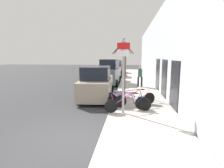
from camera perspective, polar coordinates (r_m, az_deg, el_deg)
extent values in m
plane|color=#333335|center=(16.81, -0.95, -0.51)|extent=(80.00, 80.00, 0.00)
cube|color=#ADA89E|center=(19.47, 7.66, 0.95)|extent=(3.20, 32.00, 0.15)
cube|color=#B2B7C1|center=(19.42, 13.11, 10.17)|extent=(0.20, 32.00, 6.50)
cube|color=black|center=(9.42, 19.69, -0.23)|extent=(0.03, 1.66, 2.43)
cube|color=black|center=(12.11, 16.60, 1.89)|extent=(0.03, 1.66, 2.43)
cube|color=black|center=(14.82, 14.63, 3.23)|extent=(0.03, 1.66, 2.43)
cylinder|color=#939399|center=(8.01, 3.71, 2.21)|extent=(0.11, 0.11, 3.39)
cube|color=red|center=(7.90, 3.80, 12.31)|extent=(0.57, 0.02, 0.29)
cube|color=white|center=(7.89, 3.77, 9.90)|extent=(0.49, 0.02, 0.25)
cylinder|color=black|center=(8.25, -0.21, -7.23)|extent=(0.62, 0.33, 0.67)
cylinder|color=black|center=(8.92, 9.47, -6.10)|extent=(0.62, 0.33, 0.67)
cylinder|color=#8C1E72|center=(8.39, 3.62, -4.76)|extent=(0.82, 0.44, 0.55)
cylinder|color=#8C1E72|center=(8.37, 4.14, -3.15)|extent=(0.94, 0.50, 0.09)
cylinder|color=#8C1E72|center=(8.62, 6.77, -4.61)|extent=(0.19, 0.12, 0.48)
cylinder|color=#8C1E72|center=(8.78, 7.89, -6.14)|extent=(0.51, 0.28, 0.08)
cylinder|color=#8C1E72|center=(8.75, 8.39, -4.60)|extent=(0.39, 0.22, 0.54)
cylinder|color=#8C1E72|center=(8.20, 0.31, -5.25)|extent=(0.18, 0.11, 0.58)
cube|color=black|center=(8.60, 7.27, -2.91)|extent=(0.21, 0.16, 0.04)
cylinder|color=#99999E|center=(8.16, 0.84, -3.26)|extent=(0.22, 0.40, 0.02)
cylinder|color=black|center=(9.27, 0.36, -5.51)|extent=(0.61, 0.23, 0.63)
cylinder|color=black|center=(8.75, 10.63, -6.56)|extent=(0.61, 0.23, 0.63)
cylinder|color=#1E4799|center=(8.97, 4.09, -4.10)|extent=(0.91, 0.33, 0.52)
cylinder|color=#1E4799|center=(8.90, 4.62, -2.77)|extent=(1.06, 0.38, 0.08)
cylinder|color=#1E4799|center=(8.81, 7.46, -4.57)|extent=(0.20, 0.10, 0.46)
cylinder|color=#1E4799|center=(8.81, 8.75, -6.23)|extent=(0.57, 0.22, 0.08)
cylinder|color=#1E4799|center=(8.74, 9.32, -4.88)|extent=(0.43, 0.17, 0.51)
cylinder|color=#1E4799|center=(9.18, 0.85, -3.94)|extent=(0.20, 0.09, 0.55)
cube|color=black|center=(8.73, 8.02, -3.08)|extent=(0.22, 0.14, 0.04)
cylinder|color=#99999E|center=(9.09, 1.35, -2.33)|extent=(0.16, 0.43, 0.02)
cylinder|color=black|center=(9.10, 2.79, -5.68)|extent=(0.61, 0.33, 0.67)
cylinder|color=black|center=(9.92, 12.11, -4.64)|extent=(0.61, 0.33, 0.67)
cylinder|color=red|center=(9.31, 6.51, -3.44)|extent=(0.89, 0.47, 0.55)
cylinder|color=red|center=(9.30, 7.01, -1.99)|extent=(1.03, 0.54, 0.09)
cylinder|color=red|center=(9.58, 9.53, -3.30)|extent=(0.20, 0.13, 0.48)
cylinder|color=red|center=(9.75, 10.60, -4.68)|extent=(0.56, 0.30, 0.08)
cylinder|color=red|center=(9.74, 11.08, -3.29)|extent=(0.42, 0.23, 0.54)
cylinder|color=red|center=(9.07, 3.31, -3.89)|extent=(0.20, 0.12, 0.58)
cube|color=black|center=(9.58, 10.02, -1.77)|extent=(0.21, 0.16, 0.04)
cylinder|color=#99999E|center=(9.05, 3.83, -2.09)|extent=(0.22, 0.40, 0.02)
cube|color=gray|center=(11.71, -4.94, -1.00)|extent=(2.07, 4.62, 1.15)
cube|color=black|center=(11.40, -5.13, 3.71)|extent=(1.78, 2.43, 0.81)
cylinder|color=black|center=(13.30, -8.03, -1.68)|extent=(0.25, 0.69, 0.68)
cylinder|color=black|center=(13.07, -0.01, -1.78)|extent=(0.25, 0.69, 0.68)
cylinder|color=black|center=(10.62, -10.95, -4.50)|extent=(0.25, 0.69, 0.68)
cylinder|color=black|center=(10.33, -0.87, -4.72)|extent=(0.25, 0.69, 0.68)
cube|color=#51565B|center=(17.67, -0.69, 2.85)|extent=(1.94, 4.72, 1.40)
cube|color=black|center=(17.40, -0.80, 6.57)|extent=(1.66, 2.49, 0.91)
cylinder|color=black|center=(19.29, -2.48, 1.73)|extent=(0.25, 0.68, 0.67)
cylinder|color=black|center=(19.03, 2.56, 1.63)|extent=(0.25, 0.68, 0.67)
cylinder|color=black|center=(16.51, -4.43, 0.46)|extent=(0.25, 0.68, 0.67)
cylinder|color=black|center=(16.21, 1.44, 0.32)|extent=(0.25, 0.68, 0.67)
cube|color=black|center=(23.49, 0.27, 4.24)|extent=(1.97, 4.20, 1.29)
cube|color=black|center=(23.26, 0.22, 6.74)|extent=(1.71, 2.21, 0.77)
cylinder|color=black|center=(24.93, -1.39, 3.35)|extent=(0.24, 0.63, 0.62)
cylinder|color=black|center=(24.70, 2.76, 3.28)|extent=(0.24, 0.63, 0.62)
cylinder|color=black|center=(22.42, -2.47, 2.70)|extent=(0.24, 0.63, 0.62)
cylinder|color=black|center=(22.16, 2.14, 2.62)|extent=(0.24, 0.63, 0.62)
cube|color=maroon|center=(28.70, 1.36, 5.00)|extent=(2.11, 4.48, 1.15)
cube|color=black|center=(28.47, 1.32, 6.94)|extent=(1.81, 2.37, 0.81)
cylinder|color=black|center=(30.21, -0.09, 4.39)|extent=(0.25, 0.67, 0.66)
cylinder|color=black|center=(29.98, 3.48, 4.34)|extent=(0.25, 0.67, 0.66)
cylinder|color=black|center=(27.53, -0.96, 3.93)|extent=(0.25, 0.67, 0.66)
cylinder|color=black|center=(27.27, 2.95, 3.87)|extent=(0.25, 0.67, 0.66)
cylinder|color=#1E2338|center=(15.43, 8.54, 0.71)|extent=(0.16, 0.16, 0.86)
cylinder|color=#1E2338|center=(15.50, 9.65, 0.72)|extent=(0.16, 0.16, 0.86)
cylinder|color=#33664C|center=(15.37, 9.17, 3.57)|extent=(0.40, 0.40, 0.68)
sphere|color=tan|center=(15.33, 9.21, 5.28)|extent=(0.23, 0.23, 0.23)
cylinder|color=#4C3828|center=(12.05, 4.08, 3.14)|extent=(0.15, 0.15, 2.82)
cylinder|color=#4C3828|center=(12.03, 2.15, 11.95)|extent=(0.88, 0.08, 0.92)
cylinder|color=#4C3828|center=(11.82, 3.38, 11.54)|extent=(0.39, 0.45, 0.72)
cylinder|color=#4C3828|center=(11.42, 5.11, 11.86)|extent=(0.47, 1.21, 0.84)
cylinder|color=#4C3828|center=(11.95, 2.49, 12.34)|extent=(0.75, 0.21, 1.07)
cylinder|color=#4C3828|center=(11.97, 5.58, 11.52)|extent=(0.63, 0.10, 0.74)
cylinder|color=#939399|center=(23.72, 4.60, 8.08)|extent=(0.10, 0.10, 4.50)
cube|color=black|center=(23.65, 4.66, 12.44)|extent=(0.20, 0.16, 0.64)
sphere|color=red|center=(23.58, 4.66, 12.94)|extent=(0.11, 0.11, 0.11)
sphere|color=orange|center=(23.56, 4.65, 12.46)|extent=(0.11, 0.11, 0.11)
sphere|color=green|center=(23.55, 4.64, 11.97)|extent=(0.11, 0.11, 0.11)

